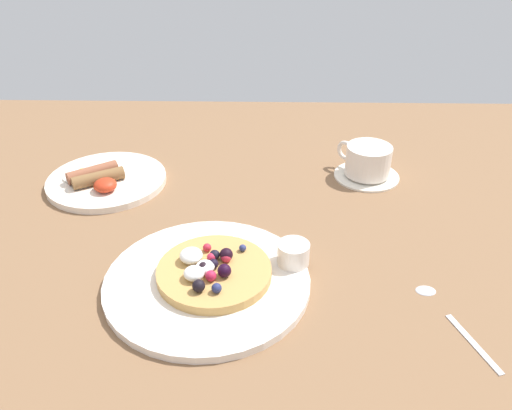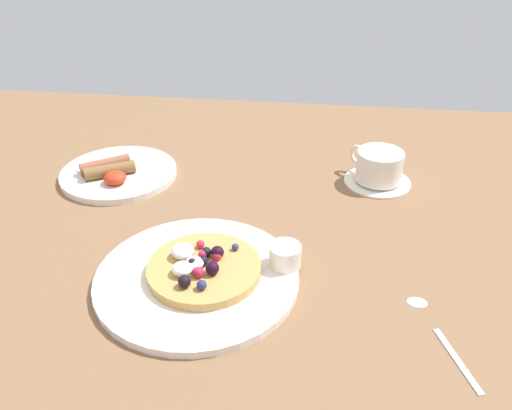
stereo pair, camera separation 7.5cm
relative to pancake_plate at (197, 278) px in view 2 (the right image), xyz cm
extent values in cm
cube|color=brown|center=(2.61, 16.82, -2.10)|extent=(182.51, 112.94, 3.00)
cylinder|color=white|center=(0.00, 0.00, 0.00)|extent=(29.22, 29.22, 1.19)
cylinder|color=tan|center=(1.00, 0.47, 1.30)|extent=(16.30, 16.30, 1.41)
sphere|color=black|center=(-0.56, -4.36, 2.88)|extent=(1.74, 1.74, 1.74)
sphere|color=black|center=(2.83, -1.22, 2.96)|extent=(1.91, 1.91, 1.91)
sphere|color=navy|center=(4.87, 4.62, 2.54)|extent=(1.07, 1.07, 1.07)
sphere|color=navy|center=(1.82, -4.55, 2.69)|extent=(1.38, 1.38, 1.38)
sphere|color=black|center=(2.30, 2.42, 2.96)|extent=(1.92, 1.92, 1.92)
sphere|color=#C12043|center=(0.84, -2.14, 2.77)|extent=(1.53, 1.53, 1.53)
sphere|color=black|center=(0.95, 0.55, 2.71)|extent=(1.42, 1.42, 1.42)
sphere|color=#C12543|center=(0.50, 2.11, 2.66)|extent=(1.31, 1.31, 1.31)
sphere|color=black|center=(-0.33, -0.52, 2.84)|extent=(1.68, 1.68, 1.68)
sphere|color=#C4273E|center=(2.84, 2.02, 2.75)|extent=(1.50, 1.50, 1.50)
sphere|color=red|center=(-0.36, 4.49, 2.63)|extent=(1.24, 1.24, 1.24)
sphere|color=black|center=(0.93, 2.58, 2.75)|extent=(1.49, 1.49, 1.49)
ellipsoid|color=white|center=(-1.49, -1.75, 2.87)|extent=(2.89, 2.89, 1.73)
ellipsoid|color=white|center=(-2.36, 2.05, 2.99)|extent=(3.29, 3.29, 1.98)
ellipsoid|color=white|center=(-0.15, -0.29, 2.81)|extent=(2.68, 2.68, 1.61)
cylinder|color=white|center=(12.29, 3.83, 2.25)|extent=(4.72, 4.72, 3.31)
cylinder|color=#562C13|center=(12.29, 3.83, 2.91)|extent=(3.87, 3.87, 0.40)
cylinder|color=white|center=(-22.10, 28.98, 0.03)|extent=(22.32, 22.32, 1.26)
cylinder|color=brown|center=(-22.81, 26.67, 1.85)|extent=(9.38, 6.81, 2.38)
cylinder|color=brown|center=(-24.51, 28.81, 1.85)|extent=(9.08, 7.44, 2.38)
ellipsoid|color=white|center=(-26.56, 29.06, 0.96)|extent=(7.58, 6.44, 0.60)
sphere|color=yellow|center=(-26.56, 29.06, 1.46)|extent=(2.00, 2.00, 2.00)
ellipsoid|color=#B83018|center=(-20.84, 24.12, 1.80)|extent=(4.13, 4.13, 2.27)
cylinder|color=white|center=(27.77, 32.67, -0.22)|extent=(12.57, 12.57, 0.76)
cylinder|color=white|center=(27.77, 32.67, 3.02)|extent=(8.63, 8.63, 5.72)
torus|color=white|center=(23.89, 36.30, 3.31)|extent=(3.47, 3.32, 4.00)
cylinder|color=#A16F54|center=(27.77, 32.67, 4.86)|extent=(7.33, 7.33, 0.46)
cube|color=silver|center=(34.18, -10.49, -0.45)|extent=(4.16, 10.03, 0.30)
ellipsoid|color=silver|center=(30.78, -0.72, -0.30)|extent=(2.86, 2.20, 0.60)
camera|label=1|loc=(8.14, -56.80, 47.97)|focal=36.43mm
camera|label=2|loc=(15.63, -56.25, 47.97)|focal=36.43mm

